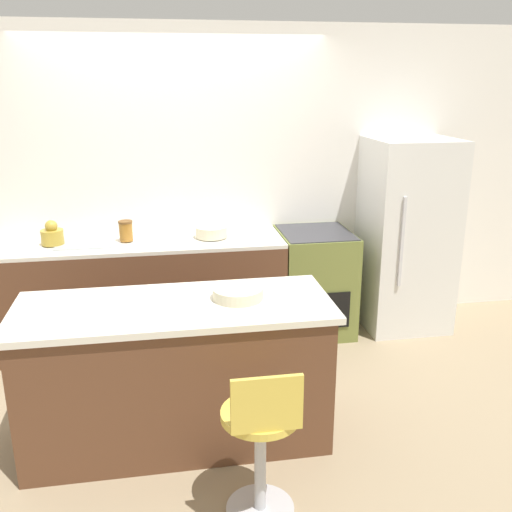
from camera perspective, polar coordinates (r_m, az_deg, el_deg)
The scene contains 11 objects.
ground_plane at distance 4.72m, azimuth -6.86°, elevation -9.98°, with size 14.00×14.00×0.00m, color #998466.
wall_back at distance 4.98m, azimuth -7.87°, elevation 7.29°, with size 8.00×0.06×2.60m.
back_counter at distance 4.86m, azimuth -11.46°, elevation -3.60°, with size 2.36×0.66×0.90m.
kitchen_island at distance 3.57m, azimuth -7.90°, elevation -11.47°, with size 1.86×0.73×0.90m.
oven_range at distance 5.03m, azimuth 5.86°, elevation -2.58°, with size 0.62×0.67×0.90m.
refrigerator at distance 5.18m, azimuth 14.81°, elevation 2.03°, with size 0.72×0.70×1.68m.
stool_chair at distance 2.97m, azimuth 0.53°, elevation -18.19°, with size 0.40×0.40×0.88m.
kettle at distance 4.76m, azimuth -19.72°, elevation 2.01°, with size 0.17×0.17×0.19m.
mixing_bowl at distance 4.71m, azimuth -4.49°, elevation 2.45°, with size 0.26×0.26×0.09m.
canister_jar at distance 4.69m, azimuth -12.89°, elevation 2.48°, with size 0.11×0.11×0.16m.
fruit_bowl at distance 3.42m, azimuth -1.83°, elevation -3.74°, with size 0.30×0.30×0.07m.
Camera 1 is at (-0.16, -4.19, 2.17)m, focal length 40.00 mm.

